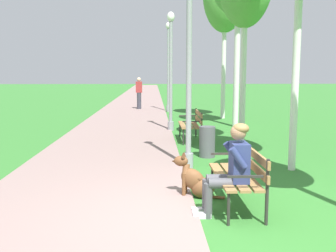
# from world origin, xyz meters

# --- Properties ---
(ground_plane) EXTENTS (120.00, 120.00, 0.00)m
(ground_plane) POSITION_xyz_m (0.00, 0.00, 0.00)
(ground_plane) COLOR #33752D
(paved_path) EXTENTS (3.27, 60.00, 0.04)m
(paved_path) POSITION_xyz_m (-1.81, 24.00, 0.02)
(paved_path) COLOR gray
(paved_path) RESTS_ON ground
(park_bench_near) EXTENTS (0.55, 1.50, 0.85)m
(park_bench_near) POSITION_xyz_m (0.47, 0.51, 0.51)
(park_bench_near) COLOR olive
(park_bench_near) RESTS_ON ground
(park_bench_mid) EXTENTS (0.55, 1.50, 0.85)m
(park_bench_mid) POSITION_xyz_m (0.33, 6.03, 0.51)
(park_bench_mid) COLOR olive
(park_bench_mid) RESTS_ON ground
(person_seated_on_near_bench) EXTENTS (0.74, 0.49, 1.25)m
(person_seated_on_near_bench) POSITION_xyz_m (0.27, 0.18, 0.68)
(person_seated_on_near_bench) COLOR #4C4C51
(person_seated_on_near_bench) RESTS_ON ground
(dog_brown) EXTENTS (0.82, 0.40, 0.71)m
(dog_brown) POSITION_xyz_m (-0.11, 0.96, 0.26)
(dog_brown) COLOR brown
(dog_brown) RESTS_ON ground
(lamp_post_near) EXTENTS (0.24, 0.24, 4.63)m
(lamp_post_near) POSITION_xyz_m (-0.06, 2.85, 2.39)
(lamp_post_near) COLOR gray
(lamp_post_near) RESTS_ON ground
(lamp_post_mid) EXTENTS (0.24, 0.24, 3.81)m
(lamp_post_mid) POSITION_xyz_m (-0.19, 7.94, 1.98)
(lamp_post_mid) COLOR gray
(lamp_post_mid) RESTS_ON ground
(lamp_post_far) EXTENTS (0.24, 0.24, 4.25)m
(lamp_post_far) POSITION_xyz_m (-0.03, 14.20, 2.20)
(lamp_post_far) COLOR gray
(lamp_post_far) RESTS_ON ground
(litter_bin) EXTENTS (0.36, 0.36, 0.70)m
(litter_bin) POSITION_xyz_m (0.45, 3.86, 0.35)
(litter_bin) COLOR #515156
(litter_bin) RESTS_ON ground
(pedestrian_distant) EXTENTS (0.32, 0.22, 1.65)m
(pedestrian_distant) POSITION_xyz_m (-1.49, 15.35, 0.84)
(pedestrian_distant) COLOR #383842
(pedestrian_distant) RESTS_ON ground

